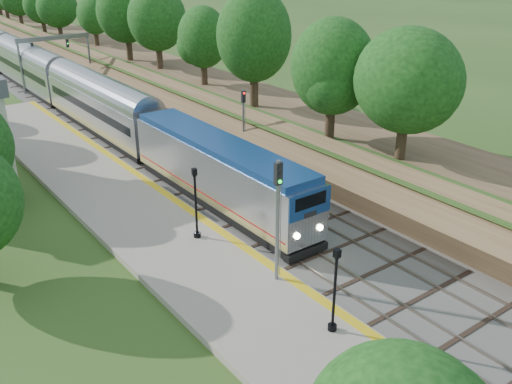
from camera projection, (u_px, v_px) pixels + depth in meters
ground at (428, 336)px, 25.46m from camera, size 320.00×320.00×0.00m
trackbed at (42, 82)px, 70.53m from camera, size 9.50×170.00×0.28m
platform at (156, 230)px, 34.28m from camera, size 6.40×68.00×0.38m
yellow_stripe at (197, 215)px, 35.76m from camera, size 0.55×68.00×0.01m
embankment at (105, 59)px, 74.31m from camera, size 10.64×170.00×11.70m
signal_gantry at (54, 48)px, 65.18m from camera, size 8.40×0.38×6.20m
trees_behind_platform at (20, 162)px, 32.69m from camera, size 7.82×53.32×7.21m
train at (33, 72)px, 65.56m from camera, size 2.93×97.56×4.31m
lamppost_mid at (334, 295)px, 24.50m from camera, size 0.40×0.40×4.08m
lamppost_far at (196, 207)px, 32.35m from camera, size 0.42×0.42×4.27m
signal_platform at (278, 209)px, 27.44m from camera, size 0.38×0.30×6.44m
signal_farside at (244, 117)px, 44.18m from camera, size 0.31×0.25×5.63m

